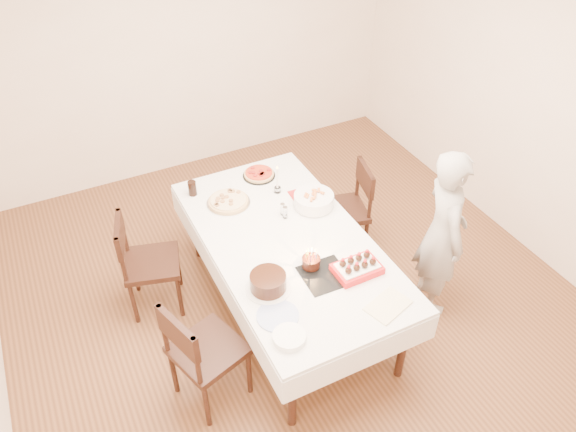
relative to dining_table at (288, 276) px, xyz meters
name	(u,v)px	position (x,y,z in m)	size (l,w,h in m)	color
floor	(300,309)	(0.08, -0.06, -0.38)	(5.00, 5.00, 0.00)	#57331D
wall_back	(185,45)	(0.08, 2.44, 0.98)	(4.50, 0.04, 2.70)	#F6E4CE
wall_right	(546,105)	(2.33, -0.06, 0.98)	(0.04, 5.00, 2.70)	#F6E4CE
dining_table	(288,276)	(0.00, 0.00, 0.00)	(1.14, 2.14, 0.75)	white
chair_right_savory	(342,211)	(0.76, 0.45, 0.07)	(0.45, 0.45, 0.88)	#321810
chair_left_savory	(152,263)	(-0.93, 0.54, 0.07)	(0.46, 0.46, 0.90)	#321810
chair_left_dessert	(208,350)	(-0.83, -0.46, 0.09)	(0.48, 0.48, 0.93)	#321810
person	(442,233)	(1.10, -0.43, 0.36)	(0.53, 0.35, 1.46)	beige
pizza_white	(228,201)	(-0.23, 0.62, 0.40)	(0.35, 0.35, 0.04)	beige
pizza_pepperoni	(259,174)	(0.15, 0.86, 0.40)	(0.28, 0.28, 0.04)	red
red_placemat	(305,196)	(0.37, 0.43, 0.38)	(0.23, 0.23, 0.01)	#B21E1E
pasta_bowl	(314,200)	(0.37, 0.28, 0.43)	(0.32, 0.32, 0.10)	white
taper_candle	(277,179)	(0.19, 0.58, 0.51)	(0.06, 0.06, 0.26)	white
shaker_pair	(285,212)	(0.10, 0.25, 0.43)	(0.09, 0.09, 0.10)	white
cola_glass	(192,188)	(-0.45, 0.86, 0.44)	(0.07, 0.07, 0.13)	black
layer_cake	(268,282)	(-0.34, -0.38, 0.44)	(0.31, 0.31, 0.12)	black
cake_board	(325,276)	(0.07, -0.44, 0.38)	(0.31, 0.31, 0.01)	black
birthday_cake	(311,259)	(0.02, -0.32, 0.46)	(0.13, 0.13, 0.14)	#37170F
strawberry_box	(357,268)	(0.28, -0.51, 0.42)	(0.33, 0.22, 0.08)	red
box_lid	(388,306)	(0.30, -0.87, 0.38)	(0.29, 0.20, 0.02)	beige
plate_stack	(289,337)	(-0.41, -0.83, 0.40)	(0.21, 0.21, 0.04)	white
china_plate	(278,316)	(-0.39, -0.63, 0.38)	(0.28, 0.28, 0.01)	white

